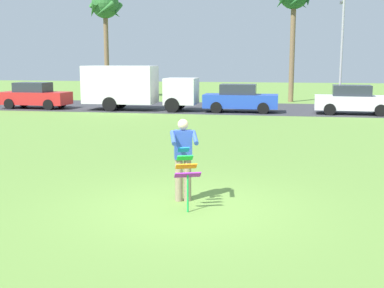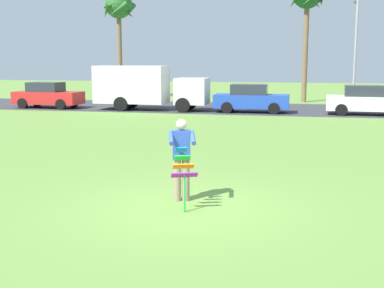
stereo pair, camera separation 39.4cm
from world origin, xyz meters
TOP-DOWN VIEW (x-y plane):
  - ground_plane at (0.00, 0.00)m, footprint 120.00×120.00m
  - road_strip at (0.00, 21.52)m, footprint 120.00×8.00m
  - person_kite_flyer at (-0.18, 0.39)m, footprint 0.67×0.75m
  - kite_held at (0.01, -0.21)m, footprint 0.57×0.72m
  - parked_car_red at (-13.39, 19.12)m, footprint 4.26×1.95m
  - parked_truck_white_box at (-7.03, 19.12)m, footprint 6.71×2.14m
  - parked_car_blue at (-0.73, 19.12)m, footprint 4.23×1.89m
  - parked_car_white at (5.49, 19.12)m, footprint 4.26×1.96m
  - palm_tree_left_near at (-11.99, 28.16)m, footprint 2.58×2.71m
  - streetlight_pole at (5.42, 26.19)m, footprint 0.24×1.65m

SIDE VIEW (x-z plane):
  - ground_plane at x=0.00m, z-range 0.00..0.00m
  - road_strip at x=0.00m, z-range 0.00..0.01m
  - parked_car_red at x=-13.39m, z-range -0.03..1.57m
  - parked_car_blue at x=-0.73m, z-range -0.03..1.57m
  - parked_car_white at x=5.49m, z-range -0.03..1.57m
  - kite_held at x=0.01m, z-range 0.22..1.43m
  - person_kite_flyer at x=-0.18m, z-range 0.09..1.82m
  - parked_truck_white_box at x=-7.03m, z-range 0.10..2.72m
  - streetlight_pole at x=5.42m, z-range 0.50..7.50m
  - palm_tree_left_near at x=-11.99m, z-range 2.72..10.93m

